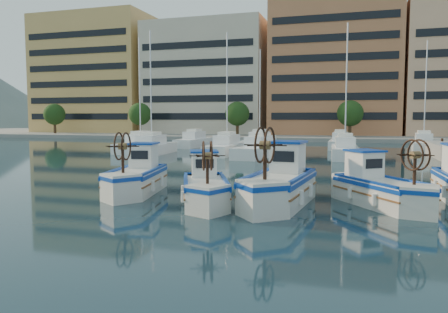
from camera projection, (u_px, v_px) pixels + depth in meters
ground at (225, 203)px, 17.65m from camera, size 300.00×300.00×0.00m
waterfront at (383, 74)px, 76.00m from camera, size 180.00×40.00×25.60m
yacht_marina at (280, 147)px, 44.71m from camera, size 37.73×22.83×11.50m
fishing_boat_a at (137, 176)px, 20.13m from camera, size 2.67×4.73×2.86m
fishing_boat_b at (205, 185)px, 17.61m from camera, size 3.09×4.35×2.62m
fishing_boat_c at (280, 183)px, 17.40m from camera, size 2.48×5.12×3.14m
fishing_boat_d at (380, 187)px, 17.11m from camera, size 3.82×4.41×2.71m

